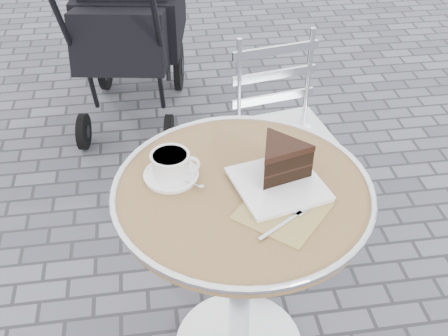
{
  "coord_description": "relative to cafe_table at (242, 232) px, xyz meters",
  "views": [
    {
      "loc": [
        -0.22,
        -1.14,
        1.71
      ],
      "look_at": [
        -0.05,
        0.03,
        0.78
      ],
      "focal_mm": 45.0,
      "sensor_mm": 36.0,
      "label": 1
    }
  ],
  "objects": [
    {
      "name": "bistro_chair",
      "position": [
        0.29,
        0.75,
        -0.07
      ],
      "size": [
        0.41,
        0.41,
        0.8
      ],
      "rotation": [
        0.0,
        0.0,
        0.17
      ],
      "color": "silver",
      "rests_on": "ground"
    },
    {
      "name": "cake_plate_set",
      "position": [
        0.11,
        0.01,
        0.22
      ],
      "size": [
        0.28,
        0.38,
        0.12
      ],
      "rotation": [
        0.0,
        0.0,
        0.23
      ],
      "color": "#9E8256",
      "rests_on": "cafe_table"
    },
    {
      "name": "cappuccino_set",
      "position": [
        -0.19,
        0.08,
        0.2
      ],
      "size": [
        0.16,
        0.15,
        0.08
      ],
      "rotation": [
        0.0,
        0.0,
        -0.12
      ],
      "color": "white",
      "rests_on": "cafe_table"
    },
    {
      "name": "baby_stroller",
      "position": [
        -0.31,
        1.64,
        -0.08
      ],
      "size": [
        0.63,
        1.1,
        1.08
      ],
      "rotation": [
        0.0,
        0.0,
        -0.17
      ],
      "color": "black",
      "rests_on": "ground"
    },
    {
      "name": "cafe_table",
      "position": [
        0.0,
        0.0,
        0.0
      ],
      "size": [
        0.72,
        0.72,
        0.74
      ],
      "color": "silver",
      "rests_on": "ground"
    }
  ]
}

